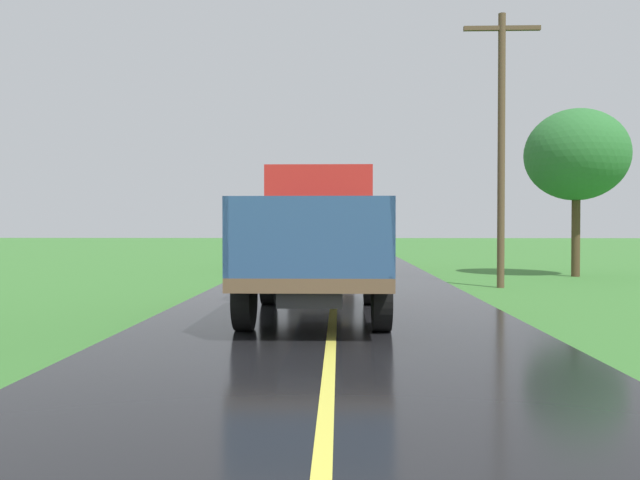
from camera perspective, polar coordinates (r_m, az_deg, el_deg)
name	(u,v)px	position (r m, az deg, el deg)	size (l,w,h in m)	color
banana_truck_near	(319,237)	(12.36, -0.11, 0.25)	(2.38, 5.82, 2.80)	#2D2D30
banana_truck_far	(324,232)	(26.09, 0.32, 0.69)	(2.38, 5.81, 2.80)	#2D2D30
utility_pole_roadside	(501,140)	(18.53, 15.75, 8.51)	(2.08, 0.20, 7.50)	brown
roadside_tree_mid_right	(576,155)	(23.49, 21.74, 6.99)	(3.42, 3.42, 5.65)	#4C3823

